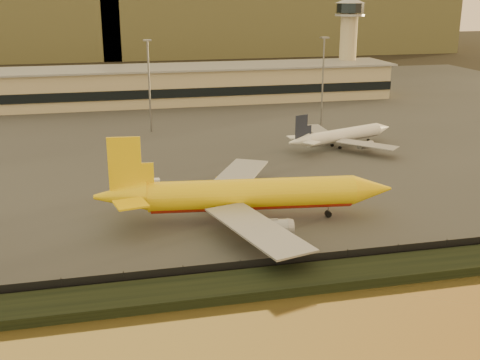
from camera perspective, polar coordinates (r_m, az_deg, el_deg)
The scene contains 12 objects.
ground at distance 98.03m, azimuth 1.71°, elevation -5.46°, with size 900.00×900.00×0.00m, color black.
embankment at distance 82.96m, azimuth 4.75°, elevation -9.47°, with size 320.00×7.00×1.40m, color black.
tarmac at distance 187.58m, azimuth -5.76°, elevation 5.72°, with size 320.00×220.00×0.20m, color #2D2D2D.
perimeter_fence at distance 86.11m, azimuth 3.95°, elevation -7.95°, with size 300.00×0.05×2.20m, color black.
terminal_building at distance 215.28m, azimuth -10.79°, elevation 8.69°, with size 202.00×25.00×12.60m.
control_tower at distance 237.87m, azimuth 10.26°, elevation 13.28°, with size 11.20×11.20×35.50m.
apron_light_masts at distance 168.15m, azimuth 0.15°, elevation 9.84°, with size 152.20×12.20×25.40m.
distant_hills at distance 427.21m, azimuth -13.35°, elevation 16.19°, with size 470.00×160.00×70.00m.
dhl_cargo_jet at distance 102.92m, azimuth 0.63°, elevation -1.45°, with size 51.49×50.08×15.37m.
white_narrowbody_jet at distance 154.87m, azimuth 9.63°, elevation 4.17°, with size 32.71×30.97×9.72m.
gse_vehicle_yellow at distance 123.20m, azimuth -1.40°, elevation -0.06°, with size 3.64×1.64×1.64m, color yellow.
gse_vehicle_white at distance 123.14m, azimuth -8.43°, elevation -0.28°, with size 3.50×1.57×1.57m, color white.
Camera 1 is at (-23.38, -87.14, 38.33)m, focal length 45.00 mm.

